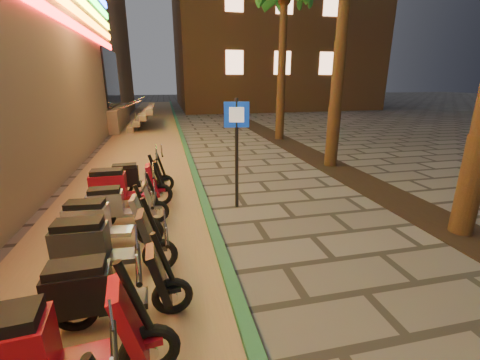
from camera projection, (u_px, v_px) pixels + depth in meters
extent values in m
plane|color=#474442|center=(341.00, 352.00, 3.38)|extent=(120.00, 120.00, 0.00)
cube|color=#8C7251|center=(142.00, 155.00, 12.11)|extent=(3.40, 60.00, 0.01)
cube|color=#235E3C|center=(187.00, 152.00, 12.46)|extent=(0.18, 60.00, 0.10)
cube|color=black|center=(365.00, 183.00, 8.79)|extent=(1.20, 40.00, 0.02)
cube|color=black|center=(112.00, 78.00, 18.31)|extent=(0.08, 5.00, 3.00)
cube|color=gray|center=(79.00, 118.00, 18.53)|extent=(5.00, 6.00, 1.20)
cube|color=gray|center=(134.00, 124.00, 19.31)|extent=(0.35, 5.00, 0.30)
cube|color=gray|center=(140.00, 119.00, 19.29)|extent=(0.35, 5.00, 0.30)
cube|color=gray|center=(145.00, 114.00, 19.28)|extent=(0.35, 5.00, 0.30)
cube|color=gray|center=(151.00, 109.00, 19.26)|extent=(0.35, 5.00, 0.30)
cylinder|color=silver|center=(121.00, 108.00, 17.03)|extent=(2.09, 0.06, 0.81)
cylinder|color=silver|center=(128.00, 103.00, 20.75)|extent=(2.09, 0.06, 0.81)
cube|color=#FFBA8C|center=(235.00, 62.00, 25.30)|extent=(1.40, 0.06, 1.80)
cube|color=#FFBA8C|center=(282.00, 63.00, 26.16)|extent=(1.40, 0.06, 1.80)
cube|color=#FFBA8C|center=(327.00, 63.00, 27.02)|extent=(1.40, 0.06, 1.80)
cube|color=#FFBA8C|center=(285.00, 1.00, 24.81)|extent=(1.40, 0.06, 1.80)
cube|color=#FFBA8C|center=(332.00, 4.00, 25.67)|extent=(1.40, 0.06, 1.80)
cylinder|color=#472D19|center=(338.00, 75.00, 9.80)|extent=(0.40, 0.40, 5.70)
cylinder|color=#472D19|center=(282.00, 74.00, 14.40)|extent=(0.40, 0.40, 5.95)
cylinder|color=black|center=(237.00, 155.00, 6.87)|extent=(0.08, 0.08, 2.38)
cube|color=#0D36B3|center=(237.00, 115.00, 6.60)|extent=(0.52, 0.12, 0.52)
cube|color=white|center=(237.00, 115.00, 6.57)|extent=(0.30, 0.07, 0.30)
cylinder|color=black|center=(114.00, 354.00, 1.97)|extent=(0.14, 0.58, 0.04)
torus|color=black|center=(150.00, 351.00, 3.04)|extent=(0.58, 0.16, 0.58)
cylinder|color=silver|center=(150.00, 351.00, 3.04)|extent=(0.17, 0.13, 0.16)
cube|color=maroon|center=(0.00, 356.00, 2.59)|extent=(0.81, 0.49, 0.55)
cube|color=maroon|center=(129.00, 322.00, 2.88)|extent=(0.34, 0.47, 0.78)
cylinder|color=black|center=(136.00, 299.00, 2.83)|extent=(0.31, 0.11, 0.82)
cylinder|color=black|center=(138.00, 263.00, 2.74)|extent=(0.11, 0.65, 0.05)
cube|color=maroon|center=(149.00, 339.00, 3.00)|extent=(0.26, 0.18, 0.07)
torus|color=black|center=(76.00, 312.00, 3.60)|extent=(0.50, 0.11, 0.50)
cylinder|color=silver|center=(76.00, 312.00, 3.60)|extent=(0.14, 0.10, 0.13)
torus|color=black|center=(173.00, 296.00, 3.86)|extent=(0.50, 0.11, 0.50)
cylinder|color=silver|center=(173.00, 296.00, 3.86)|extent=(0.14, 0.10, 0.13)
cube|color=black|center=(125.00, 301.00, 3.71)|extent=(0.54, 0.34, 0.08)
cube|color=black|center=(79.00, 290.00, 3.53)|extent=(0.68, 0.39, 0.48)
cube|color=black|center=(75.00, 268.00, 3.45)|extent=(0.60, 0.33, 0.11)
cube|color=black|center=(159.00, 275.00, 3.73)|extent=(0.27, 0.39, 0.67)
cylinder|color=black|center=(164.00, 259.00, 3.69)|extent=(0.26, 0.08, 0.71)
cylinder|color=black|center=(166.00, 235.00, 3.61)|extent=(0.06, 0.55, 0.04)
cube|color=black|center=(172.00, 288.00, 3.83)|extent=(0.21, 0.14, 0.06)
torus|color=black|center=(78.00, 263.00, 4.53)|extent=(0.53, 0.12, 0.53)
cylinder|color=silver|center=(78.00, 263.00, 4.53)|extent=(0.15, 0.11, 0.14)
torus|color=black|center=(160.00, 255.00, 4.74)|extent=(0.53, 0.12, 0.53)
cylinder|color=silver|center=(160.00, 255.00, 4.74)|extent=(0.15, 0.11, 0.14)
cube|color=#242629|center=(119.00, 256.00, 4.62)|extent=(0.57, 0.36, 0.08)
cube|color=#242629|center=(81.00, 244.00, 4.46)|extent=(0.72, 0.41, 0.51)
cube|color=black|center=(78.00, 225.00, 4.37)|extent=(0.64, 0.35, 0.12)
cube|color=#242629|center=(148.00, 235.00, 4.61)|extent=(0.28, 0.41, 0.71)
cylinder|color=black|center=(152.00, 222.00, 4.56)|extent=(0.28, 0.08, 0.75)
cylinder|color=black|center=(154.00, 200.00, 4.47)|extent=(0.07, 0.59, 0.04)
cube|color=#242629|center=(159.00, 248.00, 4.70)|extent=(0.23, 0.15, 0.06)
torus|color=black|center=(85.00, 235.00, 5.37)|extent=(0.50, 0.14, 0.49)
cylinder|color=silver|center=(85.00, 235.00, 5.37)|extent=(0.14, 0.11, 0.13)
torus|color=black|center=(149.00, 232.00, 5.50)|extent=(0.50, 0.14, 0.49)
cylinder|color=silver|center=(149.00, 232.00, 5.50)|extent=(0.14, 0.11, 0.13)
cube|color=silver|center=(117.00, 231.00, 5.42)|extent=(0.55, 0.37, 0.08)
cube|color=silver|center=(87.00, 220.00, 5.30)|extent=(0.69, 0.42, 0.47)
cube|color=black|center=(85.00, 205.00, 5.22)|extent=(0.61, 0.36, 0.11)
cube|color=silver|center=(140.00, 215.00, 5.39)|extent=(0.29, 0.40, 0.66)
cylinder|color=black|center=(143.00, 204.00, 5.34)|extent=(0.26, 0.09, 0.70)
cylinder|color=black|center=(144.00, 187.00, 5.25)|extent=(0.10, 0.55, 0.04)
cube|color=silver|center=(149.00, 226.00, 5.47)|extent=(0.22, 0.15, 0.06)
torus|color=black|center=(104.00, 217.00, 6.13)|extent=(0.47, 0.10, 0.47)
cylinder|color=silver|center=(104.00, 217.00, 6.13)|extent=(0.13, 0.09, 0.13)
torus|color=black|center=(157.00, 212.00, 6.36)|extent=(0.47, 0.10, 0.47)
cylinder|color=silver|center=(157.00, 212.00, 6.36)|extent=(0.13, 0.09, 0.13)
cube|color=#A4A3AB|center=(130.00, 212.00, 6.23)|extent=(0.50, 0.31, 0.07)
cube|color=#A4A3AB|center=(106.00, 204.00, 6.07)|extent=(0.63, 0.35, 0.45)
cube|color=black|center=(104.00, 191.00, 5.99)|extent=(0.56, 0.30, 0.11)
cube|color=#A4A3AB|center=(150.00, 198.00, 6.24)|extent=(0.25, 0.36, 0.63)
cylinder|color=black|center=(152.00, 189.00, 6.20)|extent=(0.25, 0.07, 0.66)
cylinder|color=black|center=(153.00, 174.00, 6.13)|extent=(0.05, 0.52, 0.04)
cube|color=#A4A3AB|center=(157.00, 207.00, 6.33)|extent=(0.20, 0.13, 0.05)
torus|color=black|center=(106.00, 199.00, 6.93)|extent=(0.54, 0.11, 0.53)
cylinder|color=silver|center=(106.00, 199.00, 6.93)|extent=(0.15, 0.10, 0.14)
torus|color=black|center=(161.00, 195.00, 7.19)|extent=(0.54, 0.11, 0.53)
cylinder|color=silver|center=(161.00, 195.00, 7.19)|extent=(0.15, 0.10, 0.14)
cube|color=maroon|center=(133.00, 195.00, 7.05)|extent=(0.57, 0.36, 0.08)
cube|color=maroon|center=(108.00, 186.00, 6.86)|extent=(0.72, 0.40, 0.51)
cube|color=black|center=(107.00, 172.00, 6.77)|extent=(0.64, 0.34, 0.12)
cube|color=maroon|center=(153.00, 180.00, 7.05)|extent=(0.28, 0.41, 0.72)
cylinder|color=black|center=(155.00, 171.00, 7.01)|extent=(0.28, 0.08, 0.76)
cylinder|color=black|center=(157.00, 156.00, 6.92)|extent=(0.05, 0.60, 0.05)
cube|color=maroon|center=(160.00, 189.00, 7.16)|extent=(0.23, 0.15, 0.06)
torus|color=black|center=(124.00, 187.00, 7.84)|extent=(0.46, 0.11, 0.46)
cylinder|color=silver|center=(124.00, 187.00, 7.84)|extent=(0.13, 0.09, 0.12)
torus|color=black|center=(165.00, 183.00, 8.09)|extent=(0.46, 0.11, 0.46)
cylinder|color=silver|center=(165.00, 183.00, 8.09)|extent=(0.13, 0.09, 0.12)
cube|color=black|center=(144.00, 184.00, 7.95)|extent=(0.50, 0.32, 0.07)
cube|color=black|center=(126.00, 177.00, 7.78)|extent=(0.63, 0.37, 0.44)
cube|color=black|center=(124.00, 166.00, 7.70)|extent=(0.56, 0.31, 0.11)
cube|color=black|center=(159.00, 172.00, 7.97)|extent=(0.25, 0.36, 0.62)
cylinder|color=black|center=(161.00, 165.00, 7.94)|extent=(0.24, 0.07, 0.65)
cylinder|color=black|center=(162.00, 154.00, 7.86)|extent=(0.07, 0.51, 0.04)
cube|color=black|center=(165.00, 179.00, 8.06)|extent=(0.20, 0.13, 0.05)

